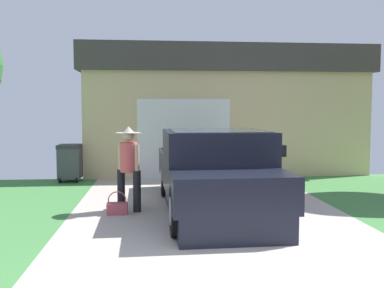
{
  "coord_description": "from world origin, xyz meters",
  "views": [
    {
      "loc": [
        -1.06,
        -3.45,
        1.94
      ],
      "look_at": [
        -0.29,
        4.75,
        1.3
      ],
      "focal_mm": 40.17,
      "sensor_mm": 36.0,
      "label": 1
    }
  ],
  "objects": [
    {
      "name": "house_with_garage",
      "position": [
        1.23,
        11.78,
        1.97
      ],
      "size": [
        8.83,
        6.17,
        3.9
      ],
      "color": "#D6B985",
      "rests_on": "ground"
    },
    {
      "name": "pickup_truck",
      "position": [
        0.13,
        4.58,
        0.71
      ],
      "size": [
        2.12,
        5.21,
        1.58
      ],
      "rotation": [
        0.0,
        0.0,
        3.16
      ],
      "color": "black",
      "rests_on": "ground"
    },
    {
      "name": "person_with_hat",
      "position": [
        -1.51,
        4.86,
        0.94
      ],
      "size": [
        0.48,
        0.48,
        1.65
      ],
      "rotation": [
        0.0,
        0.0,
        -0.54
      ],
      "color": "black",
      "rests_on": "ground"
    },
    {
      "name": "handbag",
      "position": [
        -1.71,
        4.59,
        0.13
      ],
      "size": [
        0.38,
        0.22,
        0.44
      ],
      "color": "#B24C56",
      "rests_on": "ground"
    },
    {
      "name": "wheeled_trash_bin",
      "position": [
        -3.31,
        8.56,
        0.55
      ],
      "size": [
        0.6,
        0.72,
        1.02
      ],
      "color": "#424247",
      "rests_on": "ground"
    }
  ]
}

